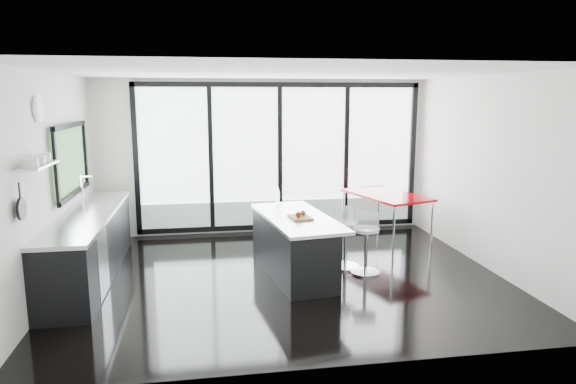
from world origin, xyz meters
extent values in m
cube|color=black|center=(0.00, 0.00, 0.00)|extent=(6.00, 5.00, 0.00)
cube|color=white|center=(0.00, 0.00, 2.80)|extent=(6.00, 5.00, 0.00)
cube|color=silver|center=(0.00, 2.50, 1.40)|extent=(6.00, 0.00, 2.80)
cube|color=white|center=(0.30, 2.47, 1.40)|extent=(5.00, 0.02, 2.50)
cube|color=gray|center=(0.30, 2.43, 0.37)|extent=(5.00, 0.02, 0.44)
cube|color=black|center=(-0.95, 2.43, 1.40)|extent=(0.08, 0.04, 2.50)
cube|color=black|center=(0.30, 2.43, 1.40)|extent=(0.08, 0.04, 2.50)
cube|color=black|center=(1.55, 2.43, 1.40)|extent=(0.08, 0.04, 2.50)
cube|color=silver|center=(0.00, -2.50, 1.40)|extent=(6.00, 0.00, 2.80)
cube|color=silver|center=(-3.00, 0.00, 1.40)|extent=(0.00, 5.00, 2.80)
cube|color=#487341|center=(-2.97, 0.90, 1.60)|extent=(0.02, 1.60, 0.90)
cube|color=#AAADAF|center=(-2.87, -0.85, 1.75)|extent=(0.25, 0.80, 0.03)
cylinder|color=white|center=(-2.97, -0.30, 2.35)|extent=(0.04, 0.30, 0.30)
cylinder|color=black|center=(-2.94, -1.25, 1.35)|extent=(0.03, 0.24, 0.24)
cube|color=silver|center=(3.00, 0.00, 1.40)|extent=(0.00, 5.00, 2.80)
cube|color=black|center=(-2.67, 0.40, 0.43)|extent=(0.65, 3.20, 0.87)
cube|color=#AAADAF|center=(-2.67, 0.40, 0.90)|extent=(0.69, 3.24, 0.05)
cube|color=#AAADAF|center=(-2.67, 0.90, 0.90)|extent=(0.45, 0.48, 0.06)
cylinder|color=silver|center=(-2.82, 0.90, 1.14)|extent=(0.02, 0.02, 0.44)
cube|color=#AAADAF|center=(-2.36, -0.35, 0.42)|extent=(0.03, 0.60, 0.80)
cube|color=black|center=(0.13, 0.12, 0.39)|extent=(0.94, 2.06, 0.78)
cube|color=#AAADAF|center=(0.21, 0.13, 0.81)|extent=(1.13, 2.14, 0.05)
cube|color=olive|center=(0.22, 0.00, 0.84)|extent=(0.32, 0.39, 0.03)
sphere|color=maroon|center=(0.19, -0.06, 0.90)|extent=(0.09, 0.09, 0.08)
sphere|color=brown|center=(0.27, 0.05, 0.90)|extent=(0.09, 0.09, 0.08)
cylinder|color=silver|center=(0.02, 0.79, 0.96)|extent=(0.07, 0.07, 0.25)
cylinder|color=silver|center=(1.16, -0.06, 0.34)|extent=(0.55, 0.55, 0.67)
cylinder|color=silver|center=(0.94, 0.25, 0.34)|extent=(0.48, 0.48, 0.69)
cube|color=#960007|center=(2.02, 1.52, 0.42)|extent=(1.32, 1.75, 0.83)
camera|label=1|loc=(-1.06, -6.79, 2.49)|focal=32.00mm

